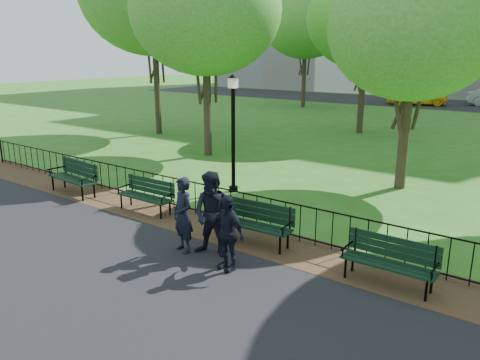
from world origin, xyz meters
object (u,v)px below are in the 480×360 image
Objects in this scene: park_bench_left_b at (75,174)px; tree_near_e at (414,28)px; person_right at (227,233)px; tree_near_w at (206,10)px; park_bench_main at (243,215)px; person_mid at (213,214)px; tree_far_c at (367,18)px; park_bench_left_a at (147,192)px; lamppost at (233,129)px; person_left at (183,215)px; park_bench_right_a at (390,256)px; taxi at (417,95)px; tree_far_w at (306,20)px.

park_bench_left_b is 11.05m from tree_near_e.
tree_near_w is at bearing 142.03° from person_right.
person_mid is (-0.06, -0.99, 0.29)m from park_bench_main.
park_bench_left_a is at bearing -88.22° from tree_far_c.
lamppost reaches higher than park_bench_left_b.
park_bench_main is 1.01× the size of person_mid.
person_right is (1.30, -0.12, -0.06)m from person_left.
taxi reaches higher than park_bench_right_a.
park_bench_left_a is at bearing 178.11° from park_bench_right_a.
park_bench_main is 1.06× the size of park_bench_left_a.
lamppost is (-6.04, 3.10, 1.40)m from park_bench_right_a.
tree_near_w reaches higher than park_bench_right_a.
tree_near_w reaches higher than park_bench_main.
person_left is at bearing -123.81° from park_bench_main.
tree_near_w is 0.98× the size of tree_far_c.
park_bench_right_a is at bearing 4.08° from park_bench_left_b.
lamppost is 6.12m from tree_near_e.
person_right is at bearing 11.59° from person_left.
lamppost is 13.45m from tree_far_c.
person_mid is at bearing -101.14° from tree_near_e.
park_bench_right_a is 6.93m from lamppost.
tree_far_c is 12.59m from tree_far_w.
park_bench_left_b is at bearing 176.41° from park_bench_main.
person_mid is (6.69, -7.69, -4.87)m from tree_near_w.
park_bench_right_a is at bearing -57.73° from tree_far_w.
person_right is (13.02, -26.39, -5.78)m from tree_far_w.
park_bench_left_b is 1.09× the size of person_mid.
lamppost is (0.72, 2.92, 1.40)m from park_bench_left_a.
park_bench_left_a is 27.17m from tree_far_w.
tree_near_w is 9.63m from tree_far_c.
lamppost is 6.70m from tree_near_w.
park_bench_left_b is 1.15× the size of park_bench_right_a.
lamppost is at bearing -139.31° from tree_near_e.
park_bench_main is 3.35m from park_bench_left_a.
taxi is (-2.92, 28.70, -1.14)m from lamppost.
tree_far_w is (-8.59, 9.17, 0.66)m from tree_far_c.
person_left is (11.72, -26.27, -5.72)m from tree_far_w.
tree_near_w is 19.22m from tree_far_w.
tree_far_w is (-9.79, 21.97, 4.60)m from lamppost.
lamppost is 2.16× the size of person_left.
tree_far_c is 18.11m from person_left.
park_bench_main is at bearing 4.21° from park_bench_left_b.
person_right is (6.95, -1.34, 0.15)m from park_bench_left_b.
person_right is (-2.82, -1.32, 0.22)m from park_bench_right_a.
tree_far_w is 29.99m from person_right.
tree_far_c is 16.78m from taxi.
park_bench_left_a is 1.05× the size of person_left.
park_bench_right_a is 0.48× the size of lamppost.
tree_far_w reaches higher than person_mid.
person_mid is 1.19× the size of person_right.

